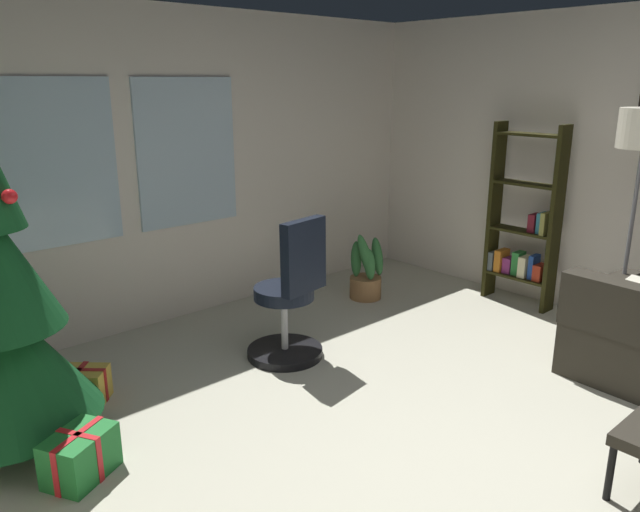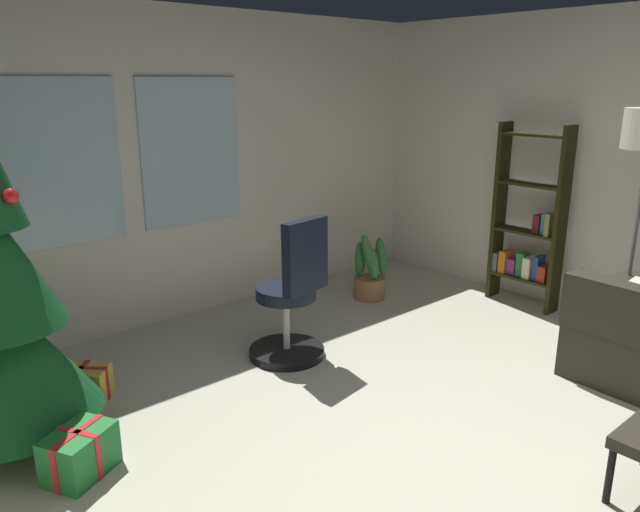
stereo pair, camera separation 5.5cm
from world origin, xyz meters
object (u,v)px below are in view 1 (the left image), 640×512
office_chair (290,304)px  potted_plant (366,275)px  gift_box_gold (81,385)px  gift_box_green (80,456)px  bookshelf (523,228)px  gift_box_red (55,385)px

office_chair → potted_plant: 1.46m
gift_box_gold → office_chair: size_ratio=0.36×
gift_box_green → bookshelf: (4.00, -0.14, 0.58)m
bookshelf → gift_box_red: bearing=164.1°
gift_box_green → bookshelf: bearing=-2.0°
gift_box_green → potted_plant: potted_plant is taller
gift_box_green → office_chair: office_chair is taller
gift_box_red → office_chair: office_chair is taller
gift_box_gold → office_chair: 1.49m
bookshelf → potted_plant: bookshelf is taller
gift_box_gold → bookshelf: bookshelf is taller
gift_box_green → gift_box_red: bearing=78.0°
gift_box_red → gift_box_green: gift_box_green is taller
gift_box_red → bookshelf: bookshelf is taller
gift_box_red → gift_box_green: bearing=-102.0°
gift_box_gold → bookshelf: (3.69, -0.91, 0.60)m
gift_box_green → bookshelf: 4.04m
gift_box_green → gift_box_gold: gift_box_green is taller
gift_box_red → potted_plant: size_ratio=0.61×
gift_box_gold → office_chair: bearing=-16.7°
gift_box_red → gift_box_green: 0.97m
gift_box_gold → bookshelf: size_ratio=0.24×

